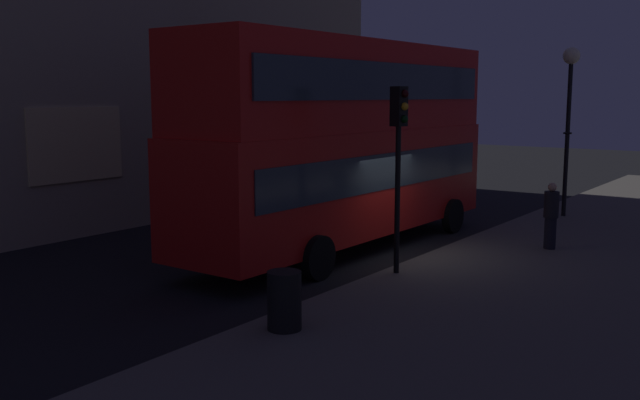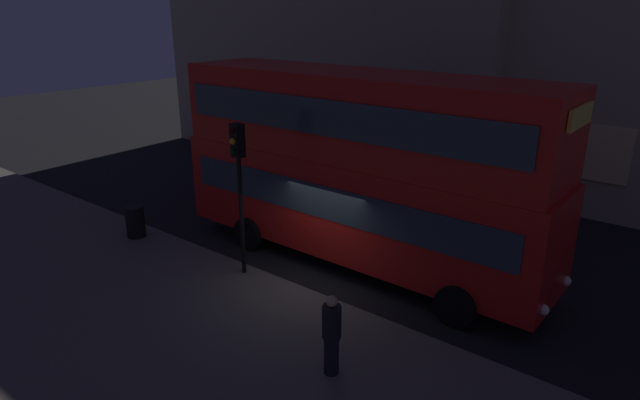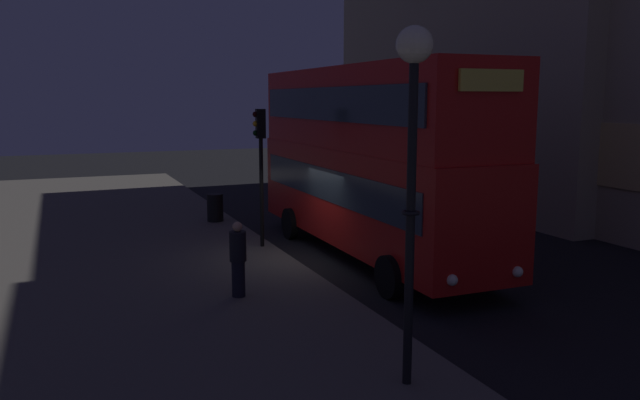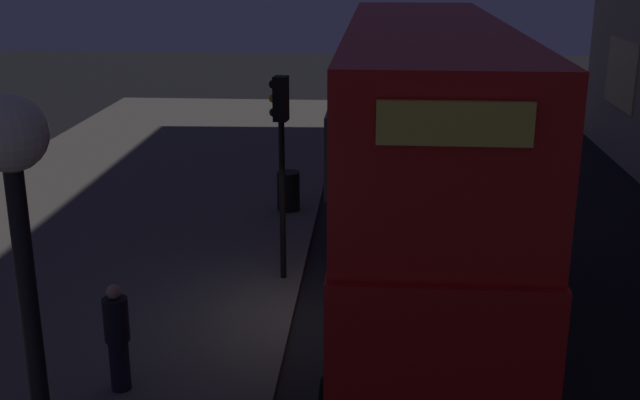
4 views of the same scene
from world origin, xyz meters
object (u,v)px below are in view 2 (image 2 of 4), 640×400
pedestrian (332,334)px  litter_bin (135,221)px  double_decker_bus (357,162)px  traffic_light_near_kerb (238,169)px

pedestrian → litter_bin: pedestrian is taller
litter_bin → pedestrian: bearing=-10.1°
double_decker_bus → litter_bin: 7.35m
traffic_light_near_kerb → litter_bin: 5.07m
double_decker_bus → pedestrian: size_ratio=6.50×
double_decker_bus → pedestrian: bearing=-59.9°
pedestrian → litter_bin: size_ratio=1.71×
pedestrian → traffic_light_near_kerb: bearing=-29.1°
traffic_light_near_kerb → pedestrian: bearing=-16.6°
double_decker_bus → traffic_light_near_kerb: size_ratio=2.71×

